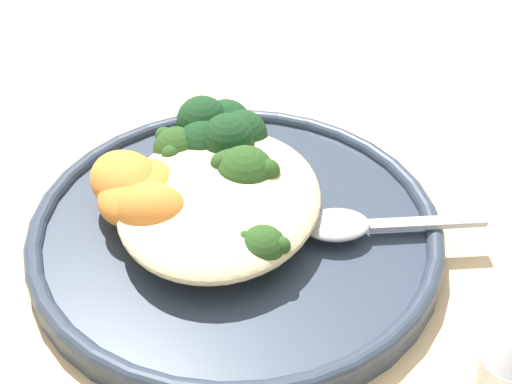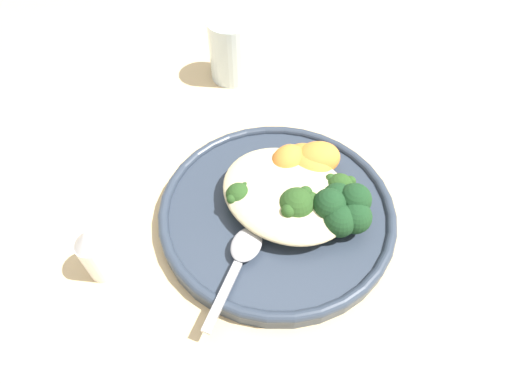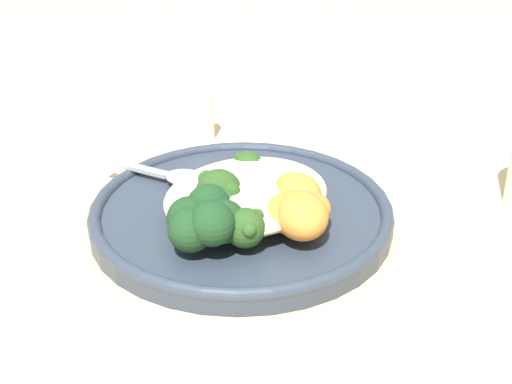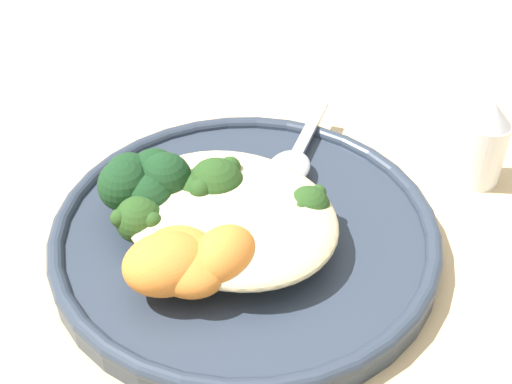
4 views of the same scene
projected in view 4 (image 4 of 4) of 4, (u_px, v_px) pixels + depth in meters
ground_plane at (266, 251)px, 0.50m from camera, size 4.00×4.00×0.00m
plate at (245, 235)px, 0.49m from camera, size 0.27×0.27×0.02m
quinoa_mound at (230, 214)px, 0.47m from camera, size 0.15×0.13×0.03m
broccoli_stalk_0 at (292, 219)px, 0.47m from camera, size 0.04×0.10×0.03m
broccoli_stalk_1 at (249, 214)px, 0.48m from camera, size 0.05×0.08×0.03m
broccoli_stalk_2 at (219, 199)px, 0.48m from camera, size 0.08×0.08×0.04m
broccoli_stalk_3 at (202, 203)px, 0.48m from camera, size 0.08×0.05×0.03m
broccoli_stalk_4 at (157, 227)px, 0.46m from camera, size 0.09×0.05×0.03m
sweet_potato_chunk_0 at (185, 261)px, 0.44m from camera, size 0.07×0.06×0.03m
sweet_potato_chunk_1 at (167, 264)px, 0.43m from camera, size 0.07×0.07×0.04m
sweet_potato_chunk_2 at (225, 256)px, 0.44m from camera, size 0.04×0.05×0.04m
kale_tuft at (145, 183)px, 0.49m from camera, size 0.06×0.06×0.04m
spoon at (293, 160)px, 0.53m from camera, size 0.06×0.12×0.01m
salt_shaker at (485, 143)px, 0.54m from camera, size 0.03×0.03×0.07m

